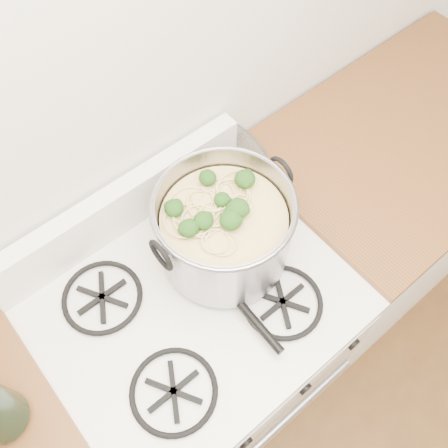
% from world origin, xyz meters
% --- Properties ---
extents(gas_range, '(0.76, 0.66, 0.92)m').
position_xyz_m(gas_range, '(0.00, 1.26, 0.44)').
color(gas_range, white).
rests_on(gas_range, ground).
extents(counter_right, '(1.00, 0.65, 0.92)m').
position_xyz_m(counter_right, '(0.88, 1.26, 0.46)').
color(counter_right, silver).
rests_on(counter_right, ground).
extents(stock_pot, '(0.37, 0.34, 0.23)m').
position_xyz_m(stock_pot, '(0.15, 1.32, 1.03)').
color(stock_pot, gray).
rests_on(stock_pot, gas_range).
extents(spatula, '(0.30, 0.32, 0.02)m').
position_xyz_m(spatula, '(0.08, 1.27, 0.94)').
color(spatula, black).
rests_on(spatula, gas_range).
extents(glass_bowl, '(0.12, 0.12, 0.03)m').
position_xyz_m(glass_bowl, '(0.27, 1.54, 0.94)').
color(glass_bowl, white).
rests_on(glass_bowl, gas_range).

